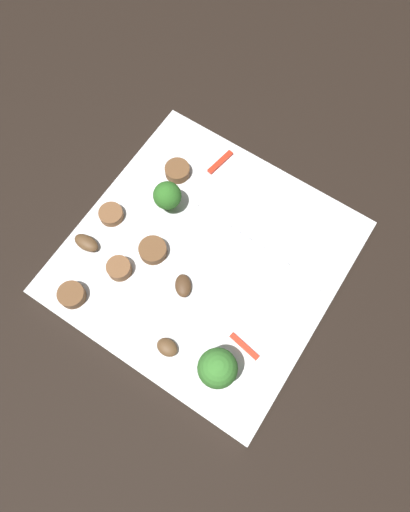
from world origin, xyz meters
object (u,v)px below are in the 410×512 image
Objects in this scene: mushroom_1 at (86,243)px; mushroom_2 at (167,347)px; pepper_strip_1 at (244,346)px; sausage_slice_4 at (72,295)px; sausage_slice_1 at (153,250)px; sausage_slice_0 at (177,171)px; sausage_slice_2 at (111,214)px; pepper_strip_0 at (220,162)px; sausage_slice_3 at (119,268)px; plate at (205,258)px; broccoli_floret_0 at (218,368)px; fork at (271,249)px; mushroom_0 at (180,283)px; broccoli_floret_1 at (167,196)px.

mushroom_1 is 1.30× the size of mushroom_2.
sausage_slice_4 is at bearing -163.09° from pepper_strip_1.
sausage_slice_1 reaches higher than pepper_strip_1.
sausage_slice_2 is at bearing -109.61° from sausage_slice_0.
sausage_slice_1 reaches higher than pepper_strip_0.
sausage_slice_3 is 1.15× the size of mushroom_2.
pepper_strip_0 is at bearing 68.45° from mushroom_1.
plate is 10.72× the size of sausage_slice_3.
broccoli_floret_0 is 0.07m from mushroom_2.
sausage_slice_0 reaches higher than pepper_strip_0.
sausage_slice_3 is at bearing 156.00° from mushroom_2.
pepper_strip_0 is (0.05, 0.24, -0.00)m from sausage_slice_4.
pepper_strip_1 is (0.03, -0.11, -0.00)m from fork.
plate is 0.12m from mushroom_2.
mushroom_2 is at bearing -172.06° from broccoli_floret_0.
mushroom_1 is (-0.18, -0.11, 0.00)m from fork.
sausage_slice_0 is (-0.15, 0.02, 0.00)m from fork.
plate is at bearing 128.70° from broccoli_floret_0.
mushroom_1 reaches higher than pepper_strip_1.
sausage_slice_3 reaches higher than mushroom_1.
sausage_slice_1 is 0.05m from mushroom_0.
sausage_slice_1 is at bearing 26.39° from mushroom_1.
sausage_slice_0 is 0.80× the size of pepper_strip_1.
mushroom_0 is at bearing -18.02° from sausage_slice_1.
sausage_slice_3 is 0.07m from mushroom_0.
mushroom_1 is at bearing 162.23° from mushroom_2.
mushroom_0 is at bearing -54.53° from sausage_slice_0.
mushroom_2 is at bearing -71.21° from pepper_strip_0.
mushroom_1 is 0.78× the size of pepper_strip_0.
pepper_strip_0 is at bearing 62.63° from sausage_slice_2.
sausage_slice_2 reaches higher than pepper_strip_1.
sausage_slice_3 is at bearing -178.59° from pepper_strip_1.
fork is 4.07× the size of broccoli_floret_1.
sausage_slice_0 and mushroom_1 have the same top height.
broccoli_floret_0 is 1.92× the size of sausage_slice_2.
sausage_slice_1 is 0.10m from sausage_slice_4.
fork is at bearing -30.55° from pepper_strip_0.
mushroom_0 reaches higher than plate.
pepper_strip_0 reaches higher than pepper_strip_1.
pepper_strip_1 is at bearing -34.64° from plate.
broccoli_floret_1 is at bearing 124.34° from mushroom_2.
mushroom_1 is 0.16m from mushroom_2.
sausage_slice_3 is (0.05, -0.05, 0.00)m from sausage_slice_2.
mushroom_2 is (0.02, -0.11, 0.01)m from plate.
mushroom_2 is (-0.04, -0.16, 0.00)m from fork.
broccoli_floret_1 is at bearing -68.68° from sausage_slice_0.
sausage_slice_0 is at bearing 75.99° from mushroom_1.
mushroom_2 is (0.11, -0.18, -0.00)m from sausage_slice_0.
sausage_slice_0 is (-0.02, 0.04, -0.02)m from broccoli_floret_1.
sausage_slice_0 is at bearing 111.32° from broccoli_floret_1.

